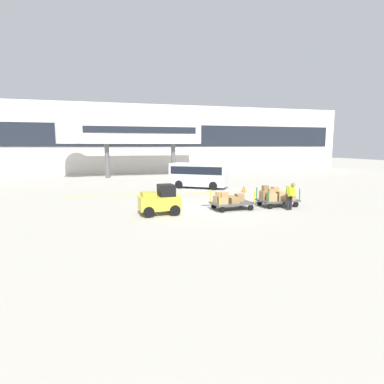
{
  "coord_description": "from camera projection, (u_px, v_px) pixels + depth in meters",
  "views": [
    {
      "loc": [
        -6.11,
        -16.68,
        3.63
      ],
      "look_at": [
        -1.32,
        -0.2,
        1.1
      ],
      "focal_mm": 29.92,
      "sensor_mm": 36.0,
      "label": 1
    }
  ],
  "objects": [
    {
      "name": "ground_plane",
      "position": [
        213.0,
        210.0,
        18.06
      ],
      "size": [
        120.0,
        120.0,
        0.0
      ],
      "primitive_type": "plane",
      "color": "#B2ADA0"
    },
    {
      "name": "baggage_handler",
      "position": [
        291.0,
        195.0,
        17.85
      ],
      "size": [
        0.48,
        0.49,
        1.56
      ],
      "color": "black",
      "rests_on": "ground_plane"
    },
    {
      "name": "baggage_tug",
      "position": [
        160.0,
        200.0,
        16.72
      ],
      "size": [
        2.15,
        1.31,
        1.58
      ],
      "color": "gold",
      "rests_on": "ground_plane"
    },
    {
      "name": "terminal_building",
      "position": [
        146.0,
        139.0,
        42.11
      ],
      "size": [
        56.75,
        2.51,
        8.79
      ],
      "color": "silver",
      "rests_on": "ground_plane"
    },
    {
      "name": "safety_cone_far",
      "position": [
        263.0,
        189.0,
        24.41
      ],
      "size": [
        0.36,
        0.36,
        0.55
      ],
      "primitive_type": "cone",
      "color": "orange",
      "rests_on": "ground_plane"
    },
    {
      "name": "jet_bridge",
      "position": [
        125.0,
        132.0,
        35.45
      ],
      "size": [
        15.72,
        3.0,
        6.37
      ],
      "color": "silver",
      "rests_on": "ground_plane"
    },
    {
      "name": "apron_lead_line",
      "position": [
        187.0,
        193.0,
        24.33
      ],
      "size": [
        17.56,
        1.75,
        0.01
      ],
      "primitive_type": "cube",
      "rotation": [
        0.0,
        0.0,
        -0.09
      ],
      "color": "yellow",
      "rests_on": "ground_plane"
    },
    {
      "name": "shuttle_van",
      "position": [
        199.0,
        173.0,
        27.14
      ],
      "size": [
        5.02,
        4.3,
        2.1
      ],
      "color": "silver",
      "rests_on": "ground_plane"
    },
    {
      "name": "baggage_cart_middle",
      "position": [
        276.0,
        197.0,
        19.03
      ],
      "size": [
        3.03,
        1.51,
        1.23
      ],
      "color": "#4C4C4F",
      "rests_on": "ground_plane"
    },
    {
      "name": "safety_cone_near",
      "position": [
        244.0,
        189.0,
        24.69
      ],
      "size": [
        0.36,
        0.36,
        0.55
      ],
      "primitive_type": "cone",
      "color": "#EA590F",
      "rests_on": "ground_plane"
    },
    {
      "name": "baggage_cart_lead",
      "position": [
        230.0,
        200.0,
        18.08
      ],
      "size": [
        3.03,
        1.51,
        1.1
      ],
      "color": "#4C4C4F",
      "rests_on": "ground_plane"
    }
  ]
}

